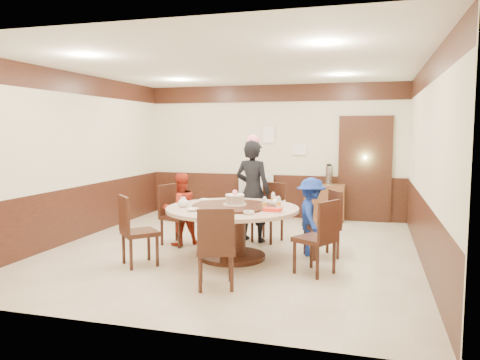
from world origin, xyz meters
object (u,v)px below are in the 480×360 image
(birthday_cake, at_px, (235,199))
(tv_stand, at_px, (255,206))
(television, at_px, (255,184))
(person_red, at_px, (180,209))
(person_blue, at_px, (311,217))
(shrimp_platter, at_px, (273,211))
(banquet_table, at_px, (232,222))
(person_standing, at_px, (253,191))
(thermos, at_px, (329,175))
(side_cabinet, at_px, (324,203))

(birthday_cake, bearing_deg, tv_stand, 98.76)
(birthday_cake, xyz_separation_m, television, (-0.49, 3.17, -0.14))
(person_red, bearing_deg, person_blue, 133.65)
(person_blue, relative_size, shrimp_platter, 3.86)
(tv_stand, bearing_deg, banquet_table, -81.80)
(shrimp_platter, relative_size, tv_stand, 0.35)
(person_standing, xyz_separation_m, birthday_cake, (0.01, -1.09, 0.01))
(person_standing, distance_m, person_blue, 1.27)
(person_red, xyz_separation_m, birthday_cake, (1.07, -0.52, 0.27))
(person_red, height_order, thermos, person_red)
(person_red, relative_size, tv_stand, 1.37)
(person_standing, xyz_separation_m, person_blue, (1.06, -0.65, -0.27))
(tv_stand, bearing_deg, birthday_cake, -81.24)
(person_red, xyz_separation_m, television, (0.58, 2.65, 0.13))
(tv_stand, bearing_deg, side_cabinet, 1.18)
(television, relative_size, thermos, 1.96)
(person_standing, bearing_deg, person_blue, 161.85)
(birthday_cake, distance_m, tv_stand, 3.27)
(person_standing, distance_m, tv_stand, 2.21)
(person_blue, bearing_deg, thermos, -14.09)
(tv_stand, xyz_separation_m, thermos, (1.53, 0.03, 0.69))
(banquet_table, height_order, television, television)
(person_blue, bearing_deg, tv_stand, 15.28)
(person_red, xyz_separation_m, shrimp_platter, (1.70, -0.85, 0.20))
(person_blue, relative_size, side_cabinet, 1.45)
(shrimp_platter, bearing_deg, birthday_cake, 152.16)
(banquet_table, relative_size, side_cabinet, 2.38)
(birthday_cake, bearing_deg, side_cabinet, 73.22)
(birthday_cake, xyz_separation_m, tv_stand, (-0.49, 3.17, -0.61))
(person_blue, bearing_deg, birthday_cake, 99.12)
(banquet_table, xyz_separation_m, person_red, (-1.05, 0.56, 0.05))
(banquet_table, xyz_separation_m, birthday_cake, (0.03, 0.04, 0.32))
(side_cabinet, bearing_deg, birthday_cake, -106.78)
(person_blue, xyz_separation_m, birthday_cake, (-1.04, -0.45, 0.28))
(shrimp_platter, relative_size, thermos, 0.79)
(side_cabinet, distance_m, thermos, 0.57)
(banquet_table, xyz_separation_m, shrimp_platter, (0.65, -0.29, 0.24))
(person_blue, relative_size, birthday_cake, 3.46)
(person_standing, relative_size, birthday_cake, 5.05)
(side_cabinet, xyz_separation_m, thermos, (0.08, 0.00, 0.56))
(thermos, bearing_deg, side_cabinet, 180.00)
(shrimp_platter, distance_m, tv_stand, 3.71)
(banquet_table, height_order, tv_stand, banquet_table)
(person_standing, distance_m, thermos, 2.36)
(tv_stand, bearing_deg, person_red, -102.40)
(shrimp_platter, distance_m, thermos, 3.56)
(television, bearing_deg, person_standing, 100.06)
(banquet_table, distance_m, person_blue, 1.17)
(shrimp_platter, relative_size, television, 0.40)
(person_red, height_order, tv_stand, person_red)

